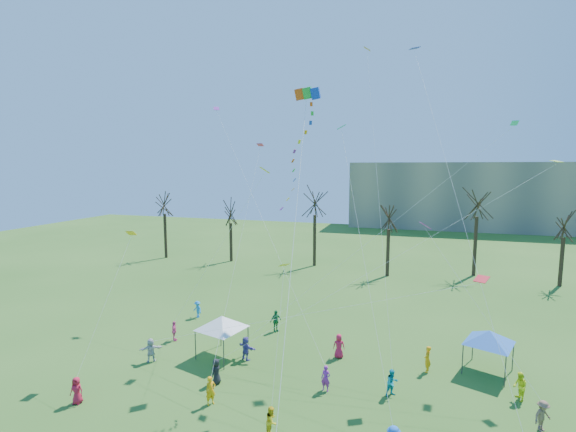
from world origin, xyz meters
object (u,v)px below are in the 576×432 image
(big_box_kite, at_px, (302,159))
(canopy_tent_blue, at_px, (489,337))
(canopy_tent_white, at_px, (222,322))
(distant_building, at_px, (486,196))

(big_box_kite, height_order, canopy_tent_blue, big_box_kite)
(canopy_tent_white, relative_size, canopy_tent_blue, 1.09)
(distant_building, distance_m, big_box_kite, 77.80)
(distant_building, height_order, canopy_tent_white, distant_building)
(canopy_tent_blue, bearing_deg, distant_building, 81.22)
(canopy_tent_blue, bearing_deg, big_box_kite, -167.02)
(big_box_kite, xyz_separation_m, canopy_tent_white, (-5.89, -0.37, -11.80))
(big_box_kite, relative_size, canopy_tent_white, 5.27)
(distant_building, relative_size, canopy_tent_white, 14.93)
(distant_building, distance_m, canopy_tent_white, 79.96)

